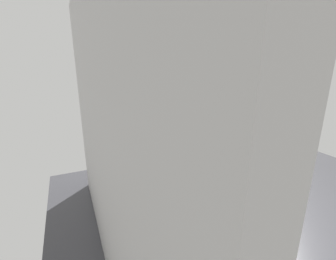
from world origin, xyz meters
TOP-DOWN VIEW (x-y plane):
  - ground_plane at (0.00, 0.00)m, footprint 5.61×4.69m
  - wall_back at (-0.01, 1.68)m, footprint 4.41×0.56m
  - wall_left at (-2.15, 0.00)m, footprint 0.12×3.49m
  - bath_mat at (-1.54, 0.81)m, footprint 0.68×0.44m
  - vanity_sink_left at (-1.54, 1.41)m, footprint 0.75×0.50m
  - tap_on_left_sink at (-1.54, 1.60)m, footprint 0.03×0.13m
  - toilet at (-0.43, 1.42)m, footprint 0.48×0.62m
  - toothbrush_cup at (-1.84, 1.59)m, footprint 0.07×0.07m
  - soap_dispenser at (-1.24, 1.59)m, footprint 0.06×0.06m
  - folded_hand_towel at (-1.58, 1.26)m, footprint 0.22×0.16m

SIDE VIEW (x-z plane):
  - ground_plane at x=0.00m, z-range -0.10..0.00m
  - bath_mat at x=-1.54m, z-range 0.00..0.01m
  - toilet at x=-0.43m, z-range -0.12..0.88m
  - vanity_sink_left at x=-1.54m, z-range 0.02..0.75m
  - folded_hand_towel at x=-1.58m, z-range 0.73..0.77m
  - toothbrush_cup at x=-1.84m, z-range 0.68..0.89m
  - tap_on_left_sink at x=-1.54m, z-range 0.74..0.85m
  - soap_dispenser at x=-1.24m, z-range 0.71..0.90m
  - wall_left at x=-2.15m, z-range 0.00..2.70m
  - wall_back at x=-0.01m, z-range 0.00..2.70m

